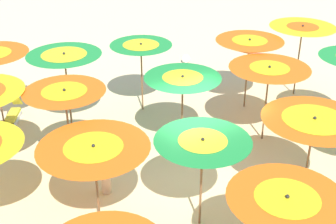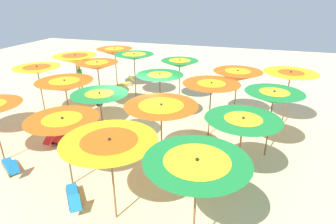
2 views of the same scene
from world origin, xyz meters
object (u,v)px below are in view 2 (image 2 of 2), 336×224
(beach_umbrella_13, at_px, (65,86))
(beach_umbrella_17, at_px, (63,124))
(beach_umbrella_2, at_px, (180,64))
(beach_umbrella_7, at_px, (160,78))
(lounger_0, at_px, (73,196))
(beach_ball, at_px, (247,89))
(beachgoer_0, at_px, (99,103))
(beach_umbrella_12, at_px, (100,99))
(beach_umbrella_15, at_px, (197,169))
(beach_umbrella_8, at_px, (97,66))
(beach_umbrella_16, at_px, (110,146))
(beachgoer_1, at_px, (80,79))
(beach_umbrella_0, at_px, (290,76))
(beach_umbrella_14, at_px, (37,70))
(beach_umbrella_6, at_px, (211,87))
(beach_umbrella_11, at_px, (161,110))
(beach_umbrella_5, at_px, (274,98))
(beach_umbrella_4, at_px, (115,52))
(beach_umbrella_1, at_px, (237,76))
(beach_umbrella_9, at_px, (75,59))
(beach_umbrella_10, at_px, (243,125))
(lounger_2, at_px, (126,84))
(lounger_1, at_px, (10,166))
(beach_umbrella_3, at_px, (134,57))
(lounger_3, at_px, (61,137))

(beach_umbrella_13, relative_size, beach_umbrella_17, 1.00)
(beach_umbrella_2, distance_m, beach_umbrella_7, 2.69)
(lounger_0, relative_size, beach_ball, 3.35)
(lounger_0, height_order, beachgoer_0, beachgoer_0)
(beach_umbrella_12, height_order, beach_umbrella_17, beach_umbrella_17)
(beach_umbrella_15, bearing_deg, beach_umbrella_8, 132.29)
(beach_umbrella_2, distance_m, beach_umbrella_13, 5.85)
(beach_umbrella_16, distance_m, beachgoer_1, 10.50)
(beach_ball, bearing_deg, beach_umbrella_0, -68.64)
(beachgoer_1, bearing_deg, beach_umbrella_14, 58.20)
(beach_umbrella_0, bearing_deg, beach_umbrella_14, -168.64)
(beach_umbrella_6, height_order, beach_umbrella_11, beach_umbrella_11)
(beach_umbrella_6, bearing_deg, beach_umbrella_15, -83.76)
(beach_umbrella_6, bearing_deg, beach_umbrella_5, -22.50)
(beach_umbrella_0, relative_size, beachgoer_1, 1.55)
(beach_umbrella_4, relative_size, beach_ball, 7.13)
(beach_umbrella_0, distance_m, beach_umbrella_8, 8.42)
(beach_umbrella_13, bearing_deg, beachgoer_0, 61.24)
(beach_umbrella_1, distance_m, beach_umbrella_9, 8.05)
(beach_umbrella_0, distance_m, beach_umbrella_2, 5.36)
(beach_umbrella_4, height_order, beach_umbrella_10, beach_umbrella_4)
(beach_umbrella_9, bearing_deg, lounger_2, 68.04)
(beach_umbrella_13, bearing_deg, beach_umbrella_4, 97.21)
(beachgoer_0, distance_m, beach_ball, 8.79)
(beach_umbrella_5, relative_size, beach_ball, 7.14)
(beach_umbrella_1, distance_m, beach_umbrella_7, 3.38)
(beach_umbrella_0, xyz_separation_m, beach_umbrella_14, (-10.67, -2.14, -0.04))
(beach_umbrella_9, bearing_deg, beach_umbrella_13, -63.01)
(beach_umbrella_2, distance_m, lounger_1, 8.82)
(beach_umbrella_14, bearing_deg, beachgoer_0, 6.15)
(beach_umbrella_5, relative_size, beach_umbrella_15, 0.98)
(beachgoer_1, bearing_deg, beach_ball, 164.06)
(beach_umbrella_1, xyz_separation_m, beach_umbrella_15, (-0.21, -7.65, 0.20))
(beach_umbrella_11, distance_m, lounger_1, 5.32)
(beach_umbrella_3, bearing_deg, beach_umbrella_1, -14.13)
(lounger_3, xyz_separation_m, beachgoer_1, (-2.46, 5.19, 0.63))
(beach_umbrella_2, xyz_separation_m, beach_umbrella_16, (0.64, -8.66, 0.09))
(beach_umbrella_2, distance_m, beachgoer_1, 5.90)
(beach_umbrella_15, bearing_deg, beach_umbrella_1, 88.41)
(beach_umbrella_0, distance_m, beach_umbrella_17, 8.90)
(beach_umbrella_3, xyz_separation_m, beach_umbrella_11, (3.51, -5.99, -0.18))
(beach_umbrella_11, bearing_deg, beach_umbrella_4, 126.25)
(beach_umbrella_6, relative_size, beach_umbrella_14, 0.94)
(lounger_1, height_order, beachgoer_0, beachgoer_0)
(beach_umbrella_1, bearing_deg, beach_umbrella_4, 160.58)
(beach_umbrella_0, height_order, beach_umbrella_14, beach_umbrella_0)
(beach_umbrella_5, bearing_deg, beach_umbrella_6, 157.50)
(beach_umbrella_16, bearing_deg, beach_umbrella_12, 123.50)
(lounger_3, bearing_deg, beach_umbrella_8, 4.86)
(beach_umbrella_0, bearing_deg, beach_umbrella_2, 162.51)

